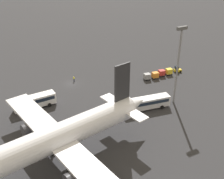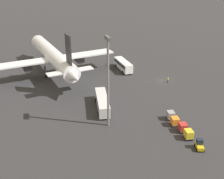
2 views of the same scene
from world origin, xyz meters
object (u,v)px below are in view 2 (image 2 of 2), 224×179
shuttle_bus_far (102,102)px  cargo_cart_grey (171,115)px  shuttle_bus_near (123,65)px  baggage_tug (200,145)px  airplane (53,56)px  worker_person (168,80)px  cargo_cart_yellow (189,134)px  cargo_cart_orange (175,121)px  cargo_cart_red (183,127)px

shuttle_bus_far → cargo_cart_grey: size_ratio=5.80×
shuttle_bus_far → cargo_cart_grey: shuttle_bus_far is taller
shuttle_bus_near → baggage_tug: shuttle_bus_near is taller
airplane → worker_person: size_ratio=27.17×
baggage_tug → cargo_cart_yellow: bearing=23.4°
cargo_cart_orange → shuttle_bus_near: bearing=0.1°
baggage_tug → cargo_cart_red: size_ratio=1.22×
worker_person → cargo_cart_yellow: 30.55m
shuttle_bus_far → baggage_tug: size_ratio=4.76×
worker_person → cargo_cart_grey: 22.73m
shuttle_bus_near → cargo_cart_grey: size_ratio=4.99×
shuttle_bus_far → cargo_cart_red: 21.07m
shuttle_bus_near → cargo_cart_grey: bearing=176.9°
worker_person → cargo_cart_yellow: size_ratio=0.79×
baggage_tug → cargo_cart_yellow: size_ratio=1.22×
cargo_cart_red → cargo_cart_orange: 2.83m
cargo_cart_orange → cargo_cart_yellow: bearing=-177.0°
airplane → cargo_cart_orange: size_ratio=21.44×
shuttle_bus_far → cargo_cart_grey: (-9.85, -14.22, -0.70)m
cargo_cart_orange → cargo_cart_red: bearing=-170.7°
cargo_cart_yellow → cargo_cart_orange: size_ratio=1.00×
baggage_tug → worker_person: baggage_tug is taller
baggage_tug → cargo_cart_orange: (9.30, 0.62, 0.25)m
baggage_tug → airplane: bearing=44.2°
airplane → shuttle_bus_near: (-2.14, -23.41, -4.40)m
baggage_tug → cargo_cart_orange: size_ratio=1.22×
cargo_cart_orange → worker_person: bearing=-22.8°
shuttle_bus_near → cargo_cart_grey: shuttle_bus_near is taller
cargo_cart_orange → cargo_cart_grey: bearing=-7.1°
cargo_cart_yellow → cargo_cart_grey: same height
baggage_tug → cargo_cart_orange: baggage_tug is taller
airplane → baggage_tug: size_ratio=17.60×
cargo_cart_yellow → cargo_cart_orange: (5.58, 0.29, 0.00)m
shuttle_bus_far → cargo_cart_grey: 17.31m
airplane → cargo_cart_yellow: airplane is taller
worker_person → cargo_cart_red: size_ratio=0.79×
airplane → shuttle_bus_far: size_ratio=3.70×
worker_person → cargo_cart_grey: (-20.64, 9.51, 0.32)m
cargo_cart_orange → cargo_cart_grey: (2.79, -0.35, 0.00)m
cargo_cart_red → shuttle_bus_near: bearing=0.7°
baggage_tug → cargo_cart_red: (6.51, 0.17, 0.25)m
cargo_cart_yellow → worker_person: bearing=-18.3°
airplane → worker_person: 37.63m
cargo_cart_yellow → cargo_cart_grey: (8.37, -0.06, 0.00)m
cargo_cart_red → airplane: bearing=29.2°
airplane → cargo_cart_red: size_ratio=21.44×
cargo_cart_red → cargo_cart_orange: (2.79, 0.45, 0.00)m
shuttle_bus_far → cargo_cart_yellow: size_ratio=5.80×
shuttle_bus_far → cargo_cart_orange: (-12.64, -13.87, -0.70)m
shuttle_bus_near → cargo_cart_orange: shuttle_bus_near is taller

